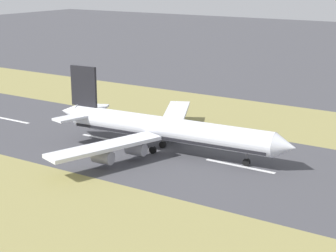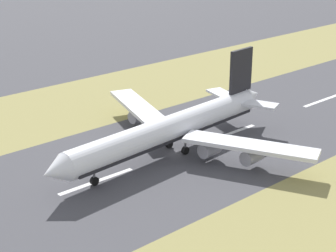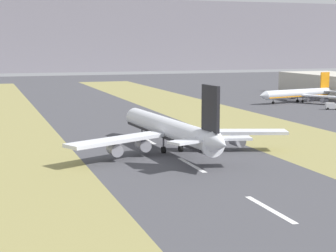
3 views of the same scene
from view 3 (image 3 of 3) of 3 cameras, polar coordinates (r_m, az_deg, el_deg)
ground_plane at (r=157.11m, az=-0.02°, el=-2.61°), size 800.00×800.00×0.00m
grass_median_west at (r=149.36m, az=-16.65°, el=-3.53°), size 40.00×600.00×0.01m
grass_median_east at (r=176.38m, az=13.99°, el=-1.65°), size 40.00×600.00×0.01m
centreline_dash_near at (r=104.72m, az=10.31°, el=-8.31°), size 1.20×18.00×0.01m
centreline_dash_mid at (r=139.95m, az=2.40°, el=-3.96°), size 1.20×18.00×0.01m
centreline_dash_far at (r=177.21m, az=-2.21°, el=-1.36°), size 1.20×18.00×0.01m
airplane_main_jet at (r=155.83m, az=0.27°, el=-0.45°), size 63.96×67.22×20.20m
airplane_parked_apron at (r=297.98m, az=13.18°, el=3.22°), size 50.10×47.13×15.18m
service_truck at (r=269.12m, az=16.30°, el=1.97°), size 6.39×4.10×3.10m
mountain_ridge at (r=668.20m, az=-14.47°, el=8.88°), size 800.00×120.00×79.36m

